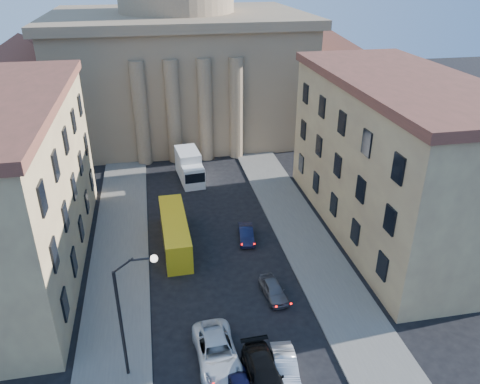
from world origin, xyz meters
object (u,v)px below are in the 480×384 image
object	(u,v)px
street_lamp	(128,309)
box_truck	(190,167)
car_right_near	(285,367)
city_bus	(175,231)

from	to	relation	value
street_lamp	box_truck	size ratio (longest dim) A/B	1.38
street_lamp	car_right_near	size ratio (longest dim) A/B	2.18
city_bus	box_truck	size ratio (longest dim) A/B	1.52
car_right_near	box_truck	world-z (taller)	box_truck
car_right_near	city_bus	xyz separation A→B (m)	(-5.78, 16.56, 0.80)
box_truck	city_bus	bearing A→B (deg)	-106.59
street_lamp	car_right_near	bearing A→B (deg)	-11.87
car_right_near	city_bus	bearing A→B (deg)	114.74
car_right_near	city_bus	world-z (taller)	city_bus
street_lamp	car_right_near	distance (m)	10.51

